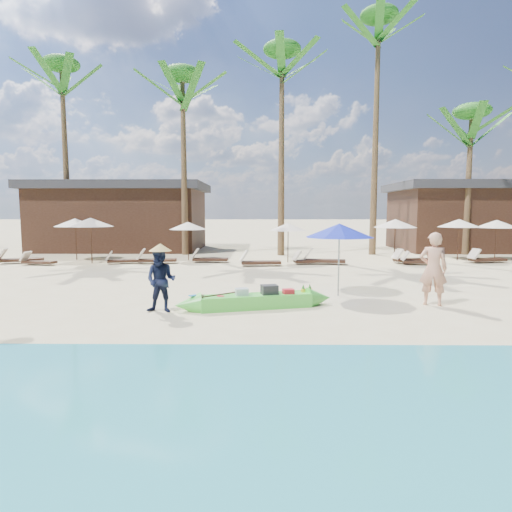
{
  "coord_description": "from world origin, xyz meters",
  "views": [
    {
      "loc": [
        0.99,
        -10.26,
        2.49
      ],
      "look_at": [
        0.86,
        2.0,
        1.21
      ],
      "focal_mm": 30.0,
      "sensor_mm": 36.0,
      "label": 1
    }
  ],
  "objects": [
    {
      "name": "ground",
      "position": [
        0.0,
        0.0,
        0.0
      ],
      "size": [
        240.0,
        240.0,
        0.0
      ],
      "primitive_type": "plane",
      "color": "beige",
      "rests_on": "ground"
    },
    {
      "name": "wet_sand_strip",
      "position": [
        0.0,
        -5.0,
        0.0
      ],
      "size": [
        240.0,
        4.5,
        0.01
      ],
      "primitive_type": "cube",
      "color": "tan",
      "rests_on": "ground"
    },
    {
      "name": "green_canoe",
      "position": [
        0.87,
        0.59,
        0.2
      ],
      "size": [
        4.54,
        1.44,
        0.59
      ],
      "rotation": [
        0.0,
        0.0,
        0.25
      ],
      "color": "#4ED942",
      "rests_on": "ground"
    },
    {
      "name": "tourist",
      "position": [
        5.56,
        1.0,
        0.97
      ],
      "size": [
        0.82,
        0.65,
        1.95
      ],
      "primitive_type": "imported",
      "rotation": [
        0.0,
        0.0,
        2.84
      ],
      "color": "tan",
      "rests_on": "ground"
    },
    {
      "name": "vendor_green",
      "position": [
        -1.46,
        0.12,
        0.79
      ],
      "size": [
        0.83,
        0.68,
        1.59
      ],
      "primitive_type": "imported",
      "rotation": [
        0.0,
        0.0,
        -0.11
      ],
      "color": "#121833",
      "rests_on": "ground"
    },
    {
      "name": "blue_umbrella",
      "position": [
        3.29,
        2.22,
        1.93
      ],
      "size": [
        1.99,
        1.99,
        2.14
      ],
      "color": "#99999E",
      "rests_on": "ground"
    },
    {
      "name": "resort_parasol_3",
      "position": [
        -8.45,
        11.42,
        1.92
      ],
      "size": [
        2.06,
        2.06,
        2.13
      ],
      "color": "#382117",
      "rests_on": "ground"
    },
    {
      "name": "lounger_3_left",
      "position": [
        -10.64,
        10.0,
        0.22
      ],
      "size": [
        2.03,
        1.19,
        0.66
      ],
      "rotation": [
        0.0,
        0.0,
        0.33
      ],
      "color": "#382117",
      "rests_on": "ground"
    },
    {
      "name": "lounger_3_right",
      "position": [
        -9.42,
        9.35,
        0.18
      ],
      "size": [
        1.68,
        0.74,
        0.55
      ],
      "rotation": [
        0.0,
        0.0,
        -0.15
      ],
      "color": "#382117",
      "rests_on": "ground"
    },
    {
      "name": "resort_parasol_4",
      "position": [
        -7.11,
        10.03,
        1.97
      ],
      "size": [
        2.12,
        2.12,
        2.18
      ],
      "color": "#382117",
      "rests_on": "ground"
    },
    {
      "name": "lounger_4_left",
      "position": [
        -5.63,
        9.87,
        0.19
      ],
      "size": [
        1.71,
        0.97,
        0.55
      ],
      "rotation": [
        0.0,
        0.0,
        0.31
      ],
      "color": "#382117",
      "rests_on": "ground"
    },
    {
      "name": "lounger_4_right",
      "position": [
        -4.07,
        9.99,
        0.21
      ],
      "size": [
        1.92,
        0.81,
        0.63
      ],
      "rotation": [
        0.0,
        0.0,
        0.13
      ],
      "color": "#382117",
      "rests_on": "ground"
    },
    {
      "name": "resort_parasol_5",
      "position": [
        -2.69,
        11.33,
        1.76
      ],
      "size": [
        1.9,
        1.9,
        1.95
      ],
      "color": "#382117",
      "rests_on": "ground"
    },
    {
      "name": "lounger_5_left",
      "position": [
        -1.59,
        10.44,
        0.2
      ],
      "size": [
        1.78,
        0.55,
        0.61
      ],
      "rotation": [
        0.0,
        0.0,
        0.0
      ],
      "color": "#382117",
      "rests_on": "ground"
    },
    {
      "name": "resort_parasol_6",
      "position": [
        2.32,
        10.46,
        1.74
      ],
      "size": [
        1.87,
        1.87,
        1.93
      ],
      "color": "#382117",
      "rests_on": "ground"
    },
    {
      "name": "lounger_6_left",
      "position": [
        0.88,
        9.1,
        0.21
      ],
      "size": [
        1.93,
        0.78,
        0.64
      ],
      "rotation": [
        0.0,
        0.0,
        0.11
      ],
      "color": "#382117",
      "rests_on": "ground"
    },
    {
      "name": "lounger_6_right",
      "position": [
        3.28,
        9.75,
        0.2
      ],
      "size": [
        1.8,
        0.84,
        0.59
      ],
      "rotation": [
        0.0,
        0.0,
        0.18
      ],
      "color": "#382117",
      "rests_on": "ground"
    },
    {
      "name": "resort_parasol_7",
      "position": [
        7.56,
        10.68,
        1.9
      ],
      "size": [
        2.05,
        2.05,
        2.11
      ],
      "color": "#382117",
      "rests_on": "ground"
    },
    {
      "name": "lounger_7_left",
      "position": [
        3.91,
        9.79,
        0.22
      ],
      "size": [
        2.02,
        0.95,
        0.66
      ],
      "rotation": [
        0.0,
        0.0,
        -0.19
      ],
      "color": "#382117",
      "rests_on": "ground"
    },
    {
      "name": "lounger_7_right",
      "position": [
        8.18,
        10.29,
        0.21
      ],
      "size": [
        1.9,
        0.87,
        0.62
      ],
      "rotation": [
        0.0,
        0.0,
        0.17
      ],
      "color": "#382117",
      "rests_on": "ground"
    },
    {
      "name": "resort_parasol_8",
      "position": [
        11.01,
        11.46,
        1.89
      ],
      "size": [
        2.04,
        2.04,
        2.1
      ],
      "color": "#382117",
      "rests_on": "ground"
    },
    {
      "name": "lounger_8_left",
      "position": [
        8.32,
        9.57,
        0.19
      ],
      "size": [
        1.71,
        0.73,
        0.56
      ],
      "rotation": [
        0.0,
        0.0,
        -0.14
      ],
      "color": "#382117",
      "rests_on": "ground"
    },
    {
      "name": "resort_parasol_9",
      "position": [
        12.96,
        11.55,
        1.85
      ],
      "size": [
        2.0,
        2.0,
        2.06
      ],
      "color": "#382117",
      "rests_on": "ground"
    },
    {
      "name": "lounger_9_left",
      "position": [
        11.88,
        10.4,
        0.21
      ],
      "size": [
        1.89,
        0.9,
        0.62
      ],
      "rotation": [
        0.0,
        0.0,
        0.19
      ],
      "color": "#382117",
      "rests_on": "ground"
    },
    {
      "name": "palm_2",
      "position": [
        -10.45,
        15.08,
        9.18
      ],
      "size": [
        2.08,
        2.08,
        11.33
      ],
      "color": "brown",
      "rests_on": "ground"
    },
    {
      "name": "palm_3",
      "position": [
        -3.36,
        14.27,
        8.58
      ],
      "size": [
        2.08,
        2.08,
        10.52
      ],
      "color": "brown",
      "rests_on": "ground"
    },
    {
      "name": "palm_4",
      "position": [
        2.15,
        14.01,
        9.45
      ],
      "size": [
        2.08,
        2.08,
        11.7
      ],
      "color": "brown",
      "rests_on": "ground"
    },
    {
      "name": "palm_5",
      "position": [
        7.45,
        14.38,
        10.82
      ],
      "size": [
        2.08,
        2.08,
        13.6
      ],
      "color": "brown",
      "rests_on": "ground"
    },
    {
      "name": "palm_6",
      "position": [
        12.84,
        14.52,
        7.05
      ],
      "size": [
        2.08,
        2.08,
        8.51
      ],
      "color": "brown",
      "rests_on": "ground"
    },
    {
      "name": "pavilion_west",
      "position": [
        -8.0,
        17.5,
        2.19
      ],
      "size": [
        10.8,
        6.6,
        4.3
      ],
      "color": "#382117",
      "rests_on": "ground"
    },
    {
      "name": "pavilion_east",
      "position": [
        14.0,
        17.5,
        2.2
      ],
      "size": [
        8.8,
        6.6,
        4.3
      ],
      "color": "#382117",
      "rests_on": "ground"
    }
  ]
}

